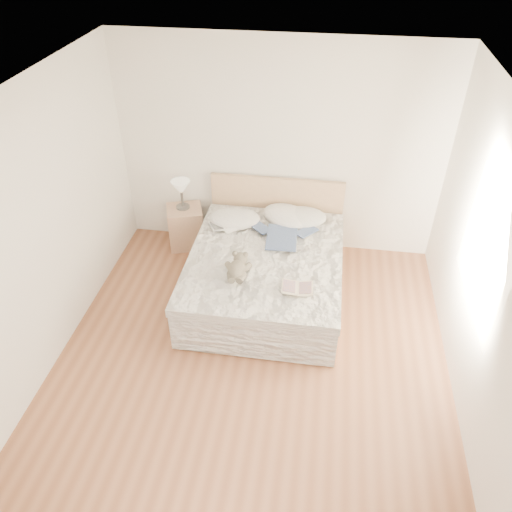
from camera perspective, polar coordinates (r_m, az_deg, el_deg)
name	(u,v)px	position (r m, az deg, el deg)	size (l,w,h in m)	color
floor	(250,366)	(5.23, -0.67, -12.47)	(4.00, 4.50, 0.00)	brown
ceiling	(247,109)	(3.63, -0.99, 16.42)	(4.00, 4.50, 0.00)	silver
wall_back	(279,150)	(6.21, 2.62, 11.98)	(4.00, 0.02, 2.70)	white
wall_left	(32,242)	(4.97, -24.20, 1.49)	(0.02, 4.50, 2.70)	white
wall_right	(492,285)	(4.49, 25.32, -2.97)	(0.02, 4.50, 2.70)	white
window	(486,253)	(4.66, 24.75, 0.33)	(0.02, 1.30, 1.10)	white
bed	(266,271)	(5.87, 1.16, -1.71)	(1.72, 2.14, 1.00)	tan
nightstand	(186,227)	(6.73, -8.02, 3.33)	(0.45, 0.40, 0.56)	tan
table_lamp	(181,189)	(6.47, -8.56, 7.61)	(0.32, 0.32, 0.39)	#4B4640
pillow_left	(234,219)	(6.17, -2.50, 4.28)	(0.63, 0.44, 0.19)	silver
pillow_middle	(288,216)	(6.23, 3.63, 4.57)	(0.66, 0.46, 0.20)	white
pillow_right	(300,218)	(6.21, 5.07, 4.40)	(0.64, 0.45, 0.19)	silver
blouse	(282,237)	(5.86, 2.97, 2.14)	(0.56, 0.59, 0.02)	navy
photo_book	(223,227)	(6.04, -3.79, 3.31)	(0.32, 0.22, 0.02)	white
childrens_book	(297,288)	(5.15, 4.72, -3.68)	(0.34, 0.23, 0.02)	#F5E6C2
teddy_bear	(237,275)	(5.27, -2.21, -2.16)	(0.25, 0.36, 0.19)	#635B4C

